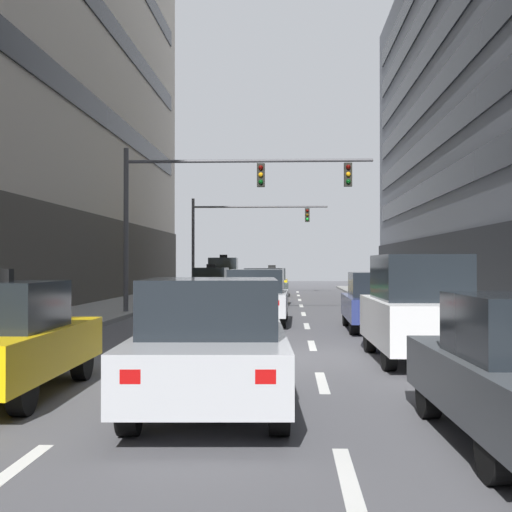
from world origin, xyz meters
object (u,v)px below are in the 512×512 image
car_driving_5 (257,297)px  car_parked_1 (419,308)px  taxi_driving_1 (0,339)px  traffic_signal_1 (236,227)px  car_parked_2 (378,302)px  taxi_driving_0 (223,276)px  taxi_driving_4 (211,284)px  taxi_driving_6 (272,282)px  car_driving_2 (212,345)px  traffic_signal_0 (214,194)px  car_driving_3 (265,287)px

car_driving_5 → car_parked_1: 8.78m
taxi_driving_1 → car_parked_1: (6.61, 3.92, 0.21)m
car_driving_5 → traffic_signal_1: 21.71m
car_parked_2 → taxi_driving_0: bearing=106.2°
taxi_driving_0 → traffic_signal_1: bearing=50.9°
taxi_driving_4 → taxi_driving_6: 5.44m
car_driving_5 → car_parked_2: size_ratio=1.04×
taxi_driving_0 → car_driving_5: bearing=-81.8°
car_driving_2 → taxi_driving_6: bearing=90.0°
car_driving_5 → traffic_signal_0: 5.29m
taxi_driving_4 → car_parked_2: (6.52, -16.20, -0.01)m
taxi_driving_6 → car_parked_1: size_ratio=1.00×
taxi_driving_1 → car_driving_5: taxi_driving_1 is taller
car_driving_5 → traffic_signal_1: size_ratio=0.54×
car_driving_3 → traffic_signal_0: bearing=-106.3°
car_driving_5 → taxi_driving_6: size_ratio=1.06×
taxi_driving_1 → traffic_signal_1: bearing=88.6°
car_driving_3 → taxi_driving_6: size_ratio=1.06×
taxi_driving_6 → traffic_signal_1: 4.72m
taxi_driving_0 → car_driving_5: size_ratio=1.02×
car_driving_2 → car_driving_3: 21.87m
car_parked_2 → car_parked_1: bearing=-90.0°
car_driving_5 → taxi_driving_1: bearing=-104.5°
car_driving_2 → taxi_driving_6: size_ratio=1.08×
taxi_driving_4 → car_parked_1: car_parked_1 is taller
taxi_driving_1 → car_driving_3: (3.04, 21.05, 0.01)m
taxi_driving_0 → car_parked_2: 23.29m
taxi_driving_0 → traffic_signal_0: (1.27, -16.98, 3.29)m
car_driving_2 → traffic_signal_0: 16.77m
taxi_driving_0 → car_parked_1: 29.28m
taxi_driving_6 → car_driving_2: bearing=-90.0°
car_parked_1 → car_parked_2: bearing=90.0°
taxi_driving_1 → car_driving_2: bearing=-14.5°
taxi_driving_0 → car_driving_2: (2.99, -33.28, -0.27)m
car_parked_2 → traffic_signal_1: traffic_signal_1 is taller
taxi_driving_0 → car_driving_3: size_ratio=1.03×
taxi_driving_4 → taxi_driving_6: bearing=56.4°
car_driving_2 → taxi_driving_4: taxi_driving_4 is taller
taxi_driving_0 → car_driving_3: (2.90, -11.42, -0.28)m
traffic_signal_0 → traffic_signal_1: (-0.59, 17.82, -0.30)m
taxi_driving_4 → traffic_signal_0: size_ratio=0.50×
taxi_driving_6 → taxi_driving_0: bearing=151.0°
traffic_signal_0 → taxi_driving_1: bearing=-95.2°
car_driving_2 → taxi_driving_4: size_ratio=1.03×
car_driving_5 → car_parked_1: size_ratio=1.07×
car_driving_3 → traffic_signal_0: (-1.63, -5.56, 3.58)m
car_driving_2 → traffic_signal_1: size_ratio=0.55×
taxi_driving_4 → taxi_driving_1: bearing=-90.2°
taxi_driving_0 → taxi_driving_1: size_ratio=1.06×
traffic_signal_0 → car_driving_5: bearing=-64.3°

